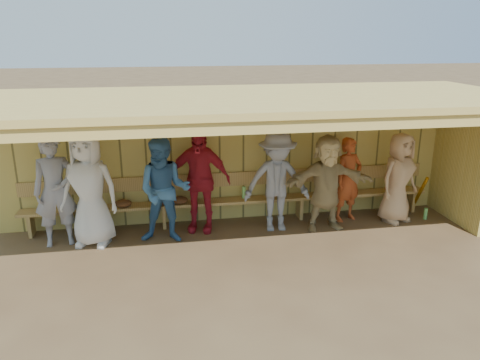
# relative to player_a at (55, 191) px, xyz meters

# --- Properties ---
(ground) EXTENTS (90.00, 90.00, 0.00)m
(ground) POSITION_rel_player_a_xyz_m (3.03, -0.63, -0.94)
(ground) COLOR brown
(ground) RESTS_ON ground
(player_a) EXTENTS (0.75, 0.57, 1.87)m
(player_a) POSITION_rel_player_a_xyz_m (0.00, 0.00, 0.00)
(player_a) COLOR gray
(player_a) RESTS_ON ground
(player_b) EXTENTS (1.08, 0.84, 1.96)m
(player_b) POSITION_rel_player_a_xyz_m (0.55, -0.09, 0.04)
(player_b) COLOR silver
(player_b) RESTS_ON ground
(player_c) EXTENTS (0.99, 0.83, 1.82)m
(player_c) POSITION_rel_player_a_xyz_m (1.76, -0.19, -0.03)
(player_c) COLOR teal
(player_c) RESTS_ON ground
(player_d) EXTENTS (1.20, 0.77, 1.91)m
(player_d) POSITION_rel_player_a_xyz_m (2.37, 0.18, 0.02)
(player_d) COLOR #AD1B27
(player_d) RESTS_ON ground
(player_e) EXTENTS (1.21, 0.74, 1.81)m
(player_e) POSITION_rel_player_a_xyz_m (3.74, -0.03, -0.03)
(player_e) COLOR gray
(player_e) RESTS_ON ground
(player_f) EXTENTS (1.62, 0.55, 1.74)m
(player_f) POSITION_rel_player_a_xyz_m (4.62, -0.15, -0.07)
(player_f) COLOR tan
(player_f) RESTS_ON ground
(player_g) EXTENTS (0.67, 0.55, 1.59)m
(player_g) POSITION_rel_player_a_xyz_m (5.17, 0.18, -0.14)
(player_g) COLOR #B1441C
(player_g) RESTS_ON ground
(player_h) EXTENTS (0.97, 0.81, 1.70)m
(player_h) POSITION_rel_player_a_xyz_m (6.06, -0.03, -0.09)
(player_h) COLOR tan
(player_h) RESTS_ON ground
(dugout_structure) EXTENTS (8.80, 3.20, 2.50)m
(dugout_structure) POSITION_rel_player_a_xyz_m (3.42, 0.06, 0.76)
(dugout_structure) COLOR tan
(dugout_structure) RESTS_ON ground
(bench) EXTENTS (7.60, 0.34, 0.93)m
(bench) POSITION_rel_player_a_xyz_m (3.03, 0.49, -0.41)
(bench) COLOR tan
(bench) RESTS_ON ground
(dugout_equipment) EXTENTS (5.87, 0.62, 0.80)m
(dugout_equipment) POSITION_rel_player_a_xyz_m (2.47, 0.36, -0.45)
(dugout_equipment) COLOR gold
(dugout_equipment) RESTS_ON ground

